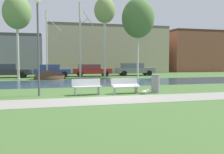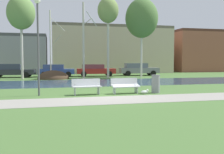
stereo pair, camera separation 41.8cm
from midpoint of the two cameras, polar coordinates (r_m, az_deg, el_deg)
name	(u,v)px [view 1 (the left image)]	position (r m, az deg, el deg)	size (l,w,h in m)	color
ground_plane	(82,81)	(23.50, -7.17, -0.88)	(120.00, 120.00, 0.00)	#476B33
paved_path_strip	(117,100)	(12.17, 0.22, -5.14)	(60.00, 2.40, 0.01)	gray
river_band	(86,83)	(21.58, -6.47, -1.27)	(80.00, 6.98, 0.01)	#2D475B
soil_mound	(50,79)	(26.68, -14.17, -0.41)	(3.20, 3.32, 1.72)	#423021
bench_left	(87,86)	(14.02, -6.49, -2.06)	(1.63, 0.65, 0.87)	silver
bench_right	(125,85)	(14.50, 2.16, -1.85)	(1.63, 0.64, 0.87)	silver
trash_bin	(155,83)	(14.98, 8.91, -1.45)	(0.50, 0.50, 1.04)	gray
seagull	(145,92)	(14.36, 6.56, -3.28)	(0.48, 0.18, 0.27)	white
streetlamp	(38,30)	(14.07, -17.09, 10.03)	(0.32, 0.32, 5.16)	#4C4C51
birch_far_left	(17,13)	(27.13, -20.93, 13.30)	(2.73, 2.73, 8.39)	#BCB7A8
birch_left	(47,44)	(27.17, -14.73, 7.22)	(1.53, 2.55, 7.01)	beige
birch_center_left	(80,40)	(26.58, -7.52, 8.31)	(1.53, 2.29, 7.81)	#BCB7A8
birch_center	(105,11)	(27.69, -2.10, 14.48)	(2.22, 2.22, 9.17)	#BCB7A8
birch_center_right	(138,18)	(28.63, 5.42, 12.91)	(3.55, 3.55, 8.60)	beige
parked_van_nearest_dark	(7,70)	(30.05, -22.87, 1.36)	(4.93, 2.33, 1.50)	#282B30
parked_sedan_second_blue	(52,70)	(29.87, -13.70, 1.47)	(4.18, 2.39, 1.42)	#2D4793
parked_hatch_third_red	(91,70)	(30.26, -5.02, 1.60)	(4.66, 2.25, 1.42)	maroon
parked_wagon_fourth_grey	(134,69)	(31.89, 4.60, 1.80)	(4.93, 2.32, 1.53)	slate
building_beige_block	(106,50)	(39.84, -1.63, 6.08)	(17.75, 7.43, 7.01)	#BCAD8E
building_brick_low	(201,51)	(47.35, 19.04, 5.43)	(12.91, 6.62, 6.88)	brown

